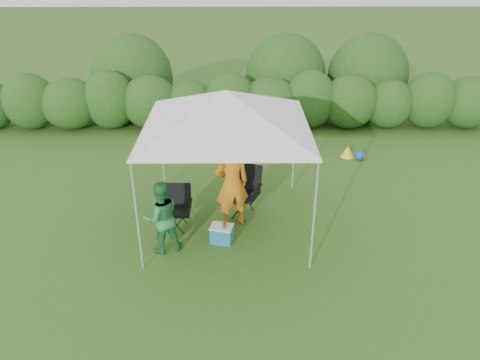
{
  "coord_description": "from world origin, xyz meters",
  "views": [
    {
      "loc": [
        0.19,
        -7.73,
        5.27
      ],
      "look_at": [
        0.25,
        0.4,
        1.05
      ],
      "focal_mm": 35.0,
      "sensor_mm": 36.0,
      "label": 1
    }
  ],
  "objects_px": {
    "man": "(232,184)",
    "woman": "(161,217)",
    "chair_left": "(178,204)",
    "chair_right": "(245,187)",
    "canopy": "(226,110)",
    "cooler": "(222,234)"
  },
  "relations": [
    {
      "from": "canopy",
      "to": "cooler",
      "type": "bearing_deg",
      "value": -98.63
    },
    {
      "from": "man",
      "to": "woman",
      "type": "height_order",
      "value": "man"
    },
    {
      "from": "chair_right",
      "to": "chair_left",
      "type": "relative_size",
      "value": 1.18
    },
    {
      "from": "chair_left",
      "to": "woman",
      "type": "distance_m",
      "value": 0.86
    },
    {
      "from": "man",
      "to": "woman",
      "type": "bearing_deg",
      "value": 17.35
    },
    {
      "from": "chair_right",
      "to": "woman",
      "type": "bearing_deg",
      "value": -115.53
    },
    {
      "from": "chair_left",
      "to": "man",
      "type": "distance_m",
      "value": 1.17
    },
    {
      "from": "canopy",
      "to": "cooler",
      "type": "distance_m",
      "value": 2.39
    },
    {
      "from": "canopy",
      "to": "cooler",
      "type": "height_order",
      "value": "canopy"
    },
    {
      "from": "man",
      "to": "cooler",
      "type": "distance_m",
      "value": 1.01
    },
    {
      "from": "chair_left",
      "to": "woman",
      "type": "bearing_deg",
      "value": -104.06
    },
    {
      "from": "man",
      "to": "woman",
      "type": "relative_size",
      "value": 1.32
    },
    {
      "from": "canopy",
      "to": "cooler",
      "type": "relative_size",
      "value": 6.39
    },
    {
      "from": "man",
      "to": "woman",
      "type": "distance_m",
      "value": 1.58
    },
    {
      "from": "chair_right",
      "to": "man",
      "type": "distance_m",
      "value": 0.63
    },
    {
      "from": "canopy",
      "to": "chair_right",
      "type": "height_order",
      "value": "canopy"
    },
    {
      "from": "chair_right",
      "to": "cooler",
      "type": "height_order",
      "value": "chair_right"
    },
    {
      "from": "canopy",
      "to": "chair_right",
      "type": "distance_m",
      "value": 1.93
    },
    {
      "from": "man",
      "to": "cooler",
      "type": "relative_size",
      "value": 3.88
    },
    {
      "from": "cooler",
      "to": "woman",
      "type": "bearing_deg",
      "value": -154.09
    },
    {
      "from": "canopy",
      "to": "chair_right",
      "type": "bearing_deg",
      "value": 49.09
    },
    {
      "from": "man",
      "to": "cooler",
      "type": "height_order",
      "value": "man"
    }
  ]
}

